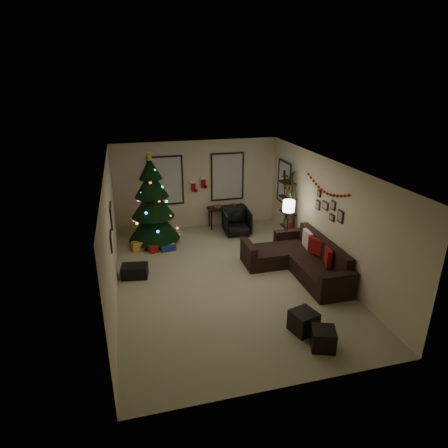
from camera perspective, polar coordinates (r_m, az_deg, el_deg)
The scene contains 29 objects.
floor at distance 9.18m, azimuth 0.34°, elevation -8.09°, with size 7.00×7.00×0.00m, color tan.
ceiling at distance 8.19m, azimuth 0.38°, elevation 8.57°, with size 7.00×7.00×0.00m, color white.
wall_back at distance 11.84m, azimuth -4.02°, elevation 5.83°, with size 5.00×5.00×0.00m, color beige.
wall_front at distance 5.67m, azimuth 9.74°, elevation -12.99°, with size 5.00×5.00×0.00m, color beige.
wall_left at distance 8.36m, azimuth -16.45°, elevation -1.82°, with size 7.00×7.00×0.00m, color beige.
wall_right at distance 9.51m, azimuth 15.08°, elevation 1.17°, with size 7.00×7.00×0.00m, color beige.
window_back_left at distance 11.63m, azimuth -8.65°, elevation 6.37°, with size 1.05×0.06×1.50m.
window_back_right at distance 11.96m, azimuth 0.49°, elevation 7.04°, with size 1.05×0.06×1.50m.
window_right_wall at distance 11.62m, azimuth 8.98°, elevation 6.09°, with size 0.06×0.90×1.30m.
christmas_tree at distance 10.84m, azimuth -10.55°, elevation 2.68°, with size 1.44×1.44×2.67m.
presents at distance 10.89m, azimuth -9.19°, elevation -2.82°, with size 1.43×1.01×0.25m.
sofa at distance 9.57m, azimuth 11.25°, elevation -5.33°, with size 1.85×2.69×0.86m.
pillow_red_a at distance 9.08m, azimuth 15.21°, elevation -4.71°, with size 0.11×0.40×0.40m, color maroon.
pillow_red_b at distance 9.54m, azimuth 13.49°, elevation -3.22°, with size 0.11×0.40×0.40m, color maroon.
pillow_cream at distance 9.91m, azimuth 12.29°, elevation -2.22°, with size 0.12×0.43×0.43m, color beige.
ottoman_near at distance 7.54m, azimuth 11.73°, elevation -14.01°, with size 0.44×0.44×0.42m, color black.
ottoman_far at distance 7.23m, azimuth 14.51°, elevation -16.16°, with size 0.41×0.41×0.39m, color black.
desk at distance 11.99m, azimuth 0.43°, elevation 2.21°, with size 1.21×0.43×0.65m.
desk_chair at distance 11.51m, azimuth 1.92°, elevation 0.28°, with size 0.72×0.68×0.74m, color black.
bookshelf at distance 11.04m, azimuth 9.56°, elevation 2.34°, with size 0.30×0.58×2.00m.
potted_plant at distance 10.94m, azimuth 9.47°, elevation 7.00°, with size 0.51×0.44×0.57m, color #4C4C4C.
floor_lamp at distance 10.16m, azimuth 9.57°, elevation 2.15°, with size 0.31×0.31×1.46m.
art_map at distance 8.98m, azimuth -16.39°, elevation 1.23°, with size 0.04×0.60×0.50m.
art_abstract at distance 7.99m, azimuth -16.39°, elevation -2.44°, with size 0.04×0.45×0.35m.
gallery at distance 9.37m, azimuth 15.32°, elevation 2.28°, with size 0.03×1.25×0.54m.
garland at distance 9.35m, azimuth 14.95°, elevation 5.21°, with size 0.08×1.90×0.30m, color #A5140C, non-canonical shape.
stocking_left at distance 11.63m, azimuth -4.54°, elevation 5.65°, with size 0.20×0.05×0.36m.
stocking_right at distance 11.78m, azimuth -3.06°, elevation 6.21°, with size 0.20×0.05×0.36m.
storage_bin at distance 9.42m, azimuth -13.12°, elevation -6.84°, with size 0.61×0.40×0.30m, color black.
Camera 1 is at (-2.06, -7.72, 4.53)m, focal length 30.78 mm.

